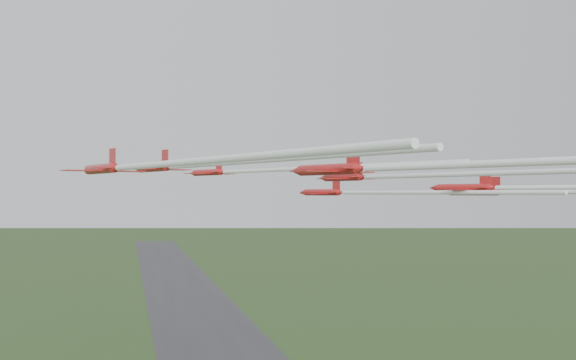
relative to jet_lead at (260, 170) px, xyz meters
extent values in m
cube|color=#353538|center=(8.35, 188.09, -52.04)|extent=(38.00, 900.00, 0.04)
cylinder|color=red|center=(-6.38, 13.64, 0.03)|extent=(4.38, 7.79, 1.05)
cone|color=red|center=(-8.46, 18.09, 0.03)|extent=(1.68, 2.00, 1.05)
cone|color=red|center=(-4.42, 9.45, 0.03)|extent=(1.35, 1.44, 0.95)
ellipsoid|color=black|center=(-7.19, 15.37, 0.41)|extent=(0.75, 0.99, 0.31)
cube|color=red|center=(-6.06, 12.95, -0.21)|extent=(8.65, 5.80, 0.10)
cube|color=red|center=(-4.80, 10.27, 0.03)|extent=(3.94, 2.65, 0.08)
cube|color=red|center=(-4.88, 10.45, 1.08)|extent=(0.81, 1.60, 1.91)
cylinder|color=silver|center=(5.95, -12.73, -0.02)|extent=(20.82, 43.66, 0.57)
cylinder|color=red|center=(-15.96, -7.54, 0.03)|extent=(4.27, 8.77, 1.16)
cone|color=red|center=(-17.89, -2.48, 0.03)|extent=(1.76, 2.18, 1.16)
cone|color=red|center=(-14.14, -12.31, 0.03)|extent=(1.43, 1.55, 1.05)
ellipsoid|color=black|center=(-16.71, -5.58, 0.45)|extent=(0.77, 1.09, 0.34)
cube|color=red|center=(-15.66, -8.33, -0.23)|extent=(9.62, 5.86, 0.11)
cube|color=red|center=(-14.50, -11.37, 0.03)|extent=(4.38, 2.68, 0.08)
cube|color=red|center=(-14.57, -11.18, 1.19)|extent=(0.77, 1.81, 2.10)
cylinder|color=silver|center=(-5.57, -34.77, -0.02)|extent=(17.32, 44.06, 0.63)
cylinder|color=red|center=(9.92, 1.85, -3.26)|extent=(4.20, 7.41, 1.00)
cone|color=red|center=(7.92, 6.08, -3.26)|extent=(1.60, 1.91, 1.00)
cone|color=red|center=(11.81, -2.13, -3.26)|extent=(1.29, 1.37, 0.91)
ellipsoid|color=black|center=(9.15, 3.50, -2.89)|extent=(0.71, 0.94, 0.29)
cube|color=red|center=(10.23, 1.20, -3.48)|extent=(8.24, 5.55, 0.09)
cube|color=red|center=(11.44, -1.35, -3.26)|extent=(3.75, 2.54, 0.07)
cube|color=red|center=(11.36, -1.19, -2.26)|extent=(0.78, 1.52, 1.82)
cylinder|color=silver|center=(19.72, -18.88, -3.30)|extent=(15.90, 32.82, 0.55)
cylinder|color=red|center=(-22.05, -26.64, -0.81)|extent=(3.82, 7.91, 1.04)
cone|color=red|center=(-23.77, -22.07, -0.81)|extent=(1.58, 1.97, 1.04)
cone|color=red|center=(-20.43, -30.94, -0.81)|extent=(1.29, 1.40, 0.95)
ellipsoid|color=black|center=(-22.72, -24.86, -0.43)|extent=(0.69, 0.98, 0.30)
cube|color=red|center=(-21.78, -27.35, -1.05)|extent=(8.68, 5.25, 0.09)
cube|color=red|center=(-20.75, -30.10, -0.81)|extent=(3.95, 2.40, 0.08)
cube|color=red|center=(-20.82, -29.92, 0.23)|extent=(0.69, 1.63, 1.90)
cylinder|color=silver|center=(-12.75, -51.35, -0.86)|extent=(15.53, 40.03, 0.57)
cylinder|color=red|center=(8.23, -14.75, -1.32)|extent=(3.49, 7.39, 0.97)
cone|color=red|center=(6.66, -10.48, -1.32)|extent=(1.46, 1.83, 0.97)
cone|color=red|center=(9.70, -18.78, -1.32)|extent=(1.19, 1.30, 0.88)
ellipsoid|color=black|center=(7.62, -13.09, -0.96)|extent=(0.64, 0.92, 0.28)
cube|color=red|center=(8.47, -15.42, -1.54)|extent=(8.09, 4.83, 0.09)
cube|color=red|center=(9.41, -17.99, -1.32)|extent=(3.68, 2.21, 0.07)
cube|color=red|center=(9.35, -17.82, -0.35)|extent=(0.63, 1.52, 1.77)
cylinder|color=silver|center=(19.42, -45.35, -1.36)|extent=(19.60, 52.41, 0.53)
cylinder|color=red|center=(32.54, -3.64, -3.16)|extent=(4.81, 8.69, 1.17)
cone|color=red|center=(30.27, 1.33, -3.16)|extent=(1.86, 2.22, 1.17)
cone|color=red|center=(34.68, -8.32, -3.16)|extent=(1.49, 1.60, 1.06)
ellipsoid|color=black|center=(31.66, -1.71, -2.74)|extent=(0.82, 1.10, 0.34)
cube|color=red|center=(32.89, -4.41, -3.42)|extent=(9.64, 6.39, 0.11)
cube|color=red|center=(34.26, -7.40, -3.16)|extent=(4.39, 2.92, 0.08)
cube|color=red|center=(34.17, -7.21, -1.99)|extent=(0.89, 1.78, 2.12)
cylinder|color=red|center=(1.13, -32.66, -0.91)|extent=(4.80, 8.65, 1.16)
cone|color=red|center=(-1.14, -27.71, -0.91)|extent=(1.85, 2.21, 1.16)
cone|color=red|center=(3.26, -37.32, -0.91)|extent=(1.49, 1.59, 1.06)
ellipsoid|color=black|center=(0.25, -30.74, -0.49)|extent=(0.82, 1.10, 0.34)
cube|color=red|center=(1.48, -33.43, -1.17)|extent=(9.60, 6.37, 0.11)
cube|color=red|center=(2.84, -36.41, -0.91)|extent=(4.37, 2.91, 0.08)
cube|color=red|center=(2.75, -36.22, 0.25)|extent=(0.89, 1.77, 2.11)
cylinder|color=red|center=(22.33, -20.72, -2.69)|extent=(4.42, 7.20, 0.99)
cone|color=red|center=(20.18, -16.63, -2.69)|extent=(1.62, 1.89, 0.99)
cone|color=red|center=(24.35, -24.57, -2.69)|extent=(1.29, 1.37, 0.90)
ellipsoid|color=black|center=(21.49, -19.13, -2.33)|extent=(0.73, 0.93, 0.29)
cube|color=red|center=(22.66, -21.35, -2.91)|extent=(8.07, 5.74, 0.09)
cube|color=red|center=(23.96, -23.81, -2.69)|extent=(3.67, 2.62, 0.07)
cube|color=red|center=(23.87, -23.65, -1.70)|extent=(0.83, 1.47, 1.79)
camera|label=1|loc=(-19.42, -105.17, -3.36)|focal=45.00mm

